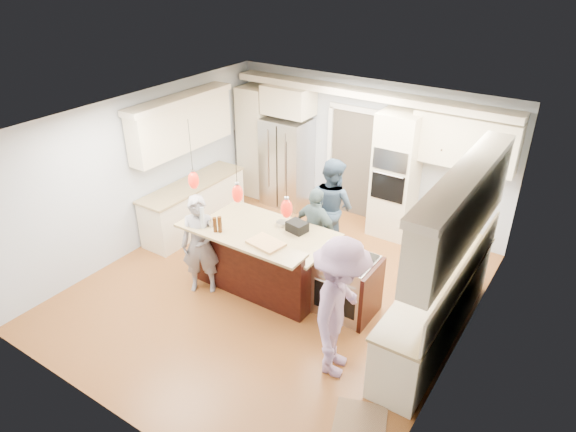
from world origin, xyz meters
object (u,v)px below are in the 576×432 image
person_far_left (331,207)px  refrigerator (287,162)px  person_bar_end (201,245)px  kitchen_island (265,256)px  island_range (347,285)px

person_far_left → refrigerator: bearing=-20.0°
refrigerator → person_bar_end: 3.29m
kitchen_island → person_bar_end: person_bar_end is taller
refrigerator → person_far_left: (1.70, -1.19, -0.03)m
kitchen_island → island_range: size_ratio=2.28×
person_bar_end → kitchen_island: bearing=11.3°
island_range → kitchen_island: bearing=-176.9°
island_range → person_bar_end: size_ratio=0.58×
refrigerator → island_range: bearing=-42.6°
refrigerator → kitchen_island: refrigerator is taller
person_bar_end → person_far_left: bearing=29.6°
refrigerator → kitchen_island: 2.91m
kitchen_island → person_far_left: 1.49m
kitchen_island → island_range: bearing=3.1°
refrigerator → island_range: size_ratio=1.96×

